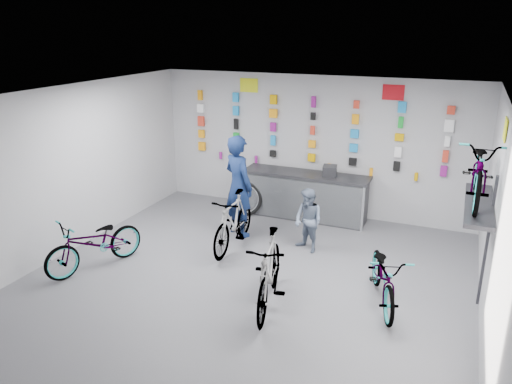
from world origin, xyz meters
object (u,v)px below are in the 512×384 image
at_px(bike_left, 95,243).
at_px(customer, 308,221).
at_px(bike_center, 269,272).
at_px(bike_service, 233,221).
at_px(clerk, 239,186).
at_px(counter, 305,196).
at_px(bike_right, 384,276).

distance_m(bike_left, customer, 3.76).
xyz_separation_m(bike_center, bike_service, (-1.36, 1.63, -0.03)).
bearing_deg(bike_left, clerk, 75.90).
relative_size(counter, customer, 2.27).
bearing_deg(bike_left, bike_center, 21.79).
height_order(bike_service, customer, customer).
height_order(bike_right, clerk, clerk).
bearing_deg(bike_service, customer, 15.34).
relative_size(bike_service, clerk, 0.88).
height_order(counter, bike_center, bike_center).
bearing_deg(bike_center, bike_service, 117.73).
distance_m(clerk, customer, 1.56).
relative_size(bike_right, customer, 1.44).
distance_m(bike_center, clerk, 2.78).
bearing_deg(clerk, bike_left, 84.08).
bearing_deg(clerk, customer, -158.93).
xyz_separation_m(counter, bike_left, (-2.56, -3.67, -0.02)).
bearing_deg(bike_left, counter, 76.22).
xyz_separation_m(bike_service, customer, (1.31, 0.42, 0.06)).
bearing_deg(clerk, bike_right, -177.27).
relative_size(clerk, customer, 1.69).
distance_m(bike_center, bike_service, 2.12).
height_order(counter, clerk, clerk).
relative_size(bike_left, bike_right, 1.04).
bearing_deg(bike_right, counter, 107.92).
height_order(bike_left, bike_center, bike_center).
bearing_deg(counter, customer, -70.58).
distance_m(bike_right, clerk, 3.49).
relative_size(bike_center, customer, 1.56).
bearing_deg(bike_center, customer, 79.21).
relative_size(bike_left, bike_center, 0.96).
bearing_deg(bike_right, clerk, 134.91).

